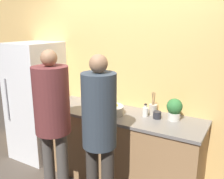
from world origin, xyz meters
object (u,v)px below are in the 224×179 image
(refrigerator, at_px, (37,101))
(utensil_crock, at_px, (153,109))
(fruit_bowl, at_px, (109,110))
(cup_yellow, at_px, (94,101))
(cup_black, at_px, (157,115))
(person_left, at_px, (52,112))
(bottle_amber, at_px, (101,99))
(person_center, at_px, (99,127))
(bottle_clear, at_px, (145,112))
(potted_plant, at_px, (174,109))

(refrigerator, distance_m, utensil_crock, 1.79)
(refrigerator, distance_m, fruit_bowl, 1.30)
(refrigerator, bearing_deg, cup_yellow, 8.88)
(refrigerator, xyz_separation_m, cup_black, (1.86, 0.09, 0.09))
(person_left, bearing_deg, bottle_amber, 84.15)
(person_left, height_order, utensil_crock, person_left)
(cup_black, bearing_deg, person_left, -141.07)
(person_center, bearing_deg, bottle_amber, 121.90)
(person_center, relative_size, utensil_crock, 6.17)
(fruit_bowl, bearing_deg, cup_yellow, 149.98)
(cup_yellow, bearing_deg, bottle_amber, 19.98)
(bottle_amber, bearing_deg, bottle_clear, -8.06)
(bottle_amber, bearing_deg, person_center, -58.10)
(bottle_clear, bearing_deg, refrigerator, -177.34)
(fruit_bowl, xyz_separation_m, utensil_crock, (0.48, 0.25, 0.02))
(person_center, bearing_deg, cup_yellow, 126.87)
(utensil_crock, distance_m, bottle_amber, 0.75)
(person_center, xyz_separation_m, bottle_clear, (0.17, 0.74, -0.04))
(cup_yellow, bearing_deg, refrigerator, -171.12)
(utensil_crock, distance_m, potted_plant, 0.28)
(bottle_clear, xyz_separation_m, cup_yellow, (-0.78, 0.07, -0.01))
(person_center, distance_m, potted_plant, 0.94)
(refrigerator, bearing_deg, person_center, -23.10)
(refrigerator, height_order, person_left, person_left)
(bottle_amber, xyz_separation_m, cup_black, (0.84, -0.09, -0.05))
(bottle_amber, xyz_separation_m, cup_yellow, (-0.08, -0.03, -0.04))
(potted_plant, bearing_deg, bottle_clear, -169.21)
(bottle_clear, height_order, cup_black, bottle_clear)
(fruit_bowl, height_order, potted_plant, potted_plant)
(bottle_clear, height_order, cup_yellow, bottle_clear)
(person_left, bearing_deg, fruit_bowl, 59.21)
(person_center, height_order, bottle_clear, person_center)
(person_left, relative_size, utensil_crock, 6.21)
(cup_black, bearing_deg, bottle_clear, -176.62)
(person_left, height_order, bottle_clear, person_left)
(person_center, relative_size, cup_black, 18.43)
(utensil_crock, bearing_deg, potted_plant, -9.61)
(bottle_amber, distance_m, potted_plant, 1.02)
(bottle_amber, bearing_deg, fruit_bowl, -41.01)
(person_center, height_order, bottle_amber, person_center)
(bottle_clear, bearing_deg, person_left, -136.59)
(potted_plant, bearing_deg, cup_black, -163.62)
(cup_yellow, height_order, potted_plant, potted_plant)
(fruit_bowl, distance_m, cup_yellow, 0.41)
(person_left, xyz_separation_m, bottle_amber, (0.09, 0.83, -0.05))
(refrigerator, distance_m, person_left, 1.16)
(fruit_bowl, height_order, utensil_crock, utensil_crock)
(person_center, bearing_deg, potted_plant, 58.26)
(utensil_crock, bearing_deg, cup_black, -48.24)
(person_left, height_order, cup_yellow, person_left)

